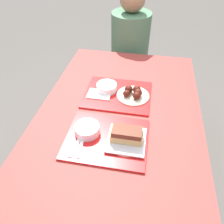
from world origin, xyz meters
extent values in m
plane|color=#4C4742|center=(0.00, 0.00, 0.00)|extent=(12.00, 12.00, 0.00)
cube|color=maroon|center=(0.00, 0.00, 0.73)|extent=(0.93, 1.52, 0.04)
cylinder|color=maroon|center=(-0.41, 0.68, 0.35)|extent=(0.07, 0.07, 0.71)
cylinder|color=maroon|center=(0.41, 0.68, 0.35)|extent=(0.07, 0.07, 0.71)
cube|color=maroon|center=(0.00, 0.98, 0.46)|extent=(0.89, 0.28, 0.04)
cylinder|color=maroon|center=(-0.38, 0.98, 0.22)|extent=(0.06, 0.06, 0.44)
cylinder|color=maroon|center=(0.38, 0.98, 0.22)|extent=(0.06, 0.06, 0.44)
cube|color=red|center=(-0.03, -0.20, 0.75)|extent=(0.41, 0.34, 0.01)
cube|color=red|center=(-0.04, 0.18, 0.75)|extent=(0.41, 0.34, 0.01)
cylinder|color=silver|center=(-0.13, -0.18, 0.78)|extent=(0.13, 0.13, 0.05)
cylinder|color=beige|center=(-0.13, -0.18, 0.80)|extent=(0.11, 0.11, 0.01)
cylinder|color=beige|center=(0.07, -0.20, 0.76)|extent=(0.19, 0.19, 0.01)
cube|color=silver|center=(0.07, -0.20, 0.77)|extent=(0.19, 0.19, 0.01)
cube|color=tan|center=(0.07, -0.20, 0.80)|extent=(0.16, 0.07, 0.04)
cube|color=#562819|center=(0.07, -0.20, 0.83)|extent=(0.14, 0.08, 0.03)
cube|color=white|center=(-0.17, -0.26, 0.76)|extent=(0.04, 0.17, 0.00)
cube|color=white|center=(-0.14, -0.26, 0.76)|extent=(0.03, 0.17, 0.00)
cylinder|color=silver|center=(-0.11, 0.20, 0.78)|extent=(0.13, 0.13, 0.05)
cylinder|color=beige|center=(-0.11, 0.20, 0.80)|extent=(0.11, 0.11, 0.01)
cylinder|color=beige|center=(0.06, 0.17, 0.76)|extent=(0.20, 0.20, 0.01)
sphere|color=#42140C|center=(0.09, 0.17, 0.79)|extent=(0.05, 0.05, 0.05)
sphere|color=#42140C|center=(0.08, 0.20, 0.79)|extent=(0.05, 0.05, 0.05)
sphere|color=#42140C|center=(0.03, 0.19, 0.79)|extent=(0.05, 0.05, 0.05)
sphere|color=#42140C|center=(0.02, 0.15, 0.79)|extent=(0.04, 0.04, 0.04)
sphere|color=#42140C|center=(0.09, 0.14, 0.79)|extent=(0.05, 0.05, 0.05)
cube|color=white|center=(-0.15, 0.15, 0.76)|extent=(0.14, 0.10, 0.01)
cylinder|color=#477051|center=(-0.05, 0.98, 0.74)|extent=(0.34, 0.34, 0.53)
camera|label=1|loc=(0.13, -0.91, 1.59)|focal=35.00mm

